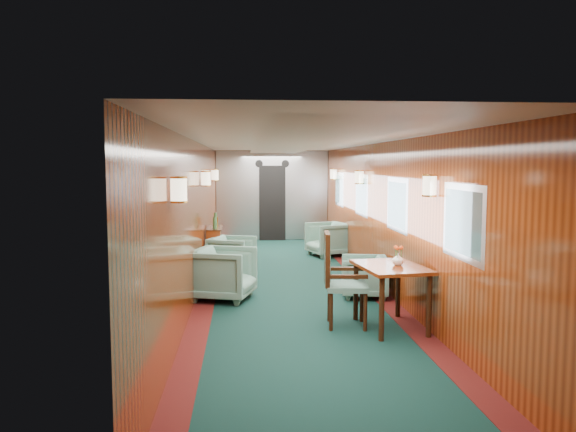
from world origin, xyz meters
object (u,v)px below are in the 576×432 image
at_px(credenza, 215,247).
at_px(armchair_left_far, 232,255).
at_px(armchair_right_far, 328,239).
at_px(side_chair, 338,276).
at_px(armchair_right_near, 364,276).
at_px(armchair_left_near, 224,274).
at_px(dining_table, 391,276).

distance_m(credenza, armchair_left_far, 0.67).
relative_size(armchair_left_far, armchair_right_far, 0.94).
distance_m(side_chair, armchair_left_far, 3.79).
xyz_separation_m(credenza, armchair_right_near, (2.42, -2.57, -0.10)).
xyz_separation_m(armchair_left_near, armchair_left_far, (0.09, 1.99, -0.04)).
distance_m(credenza, armchair_right_near, 3.53).
bearing_deg(armchair_right_near, side_chair, -14.81).
relative_size(armchair_left_near, armchair_right_far, 1.05).
bearing_deg(dining_table, credenza, 111.96).
xyz_separation_m(credenza, armchair_right_far, (2.44, 1.31, -0.04)).
bearing_deg(armchair_right_near, dining_table, 8.01).
bearing_deg(armchair_left_near, credenza, 22.75).
bearing_deg(armchair_right_near, armchair_left_far, -125.14).
xyz_separation_m(dining_table, credenza, (-2.40, 4.23, -0.25)).
relative_size(dining_table, armchair_right_near, 1.64).
bearing_deg(armchair_right_near, armchair_right_far, -171.48).
bearing_deg(armchair_right_far, side_chair, -25.92).
distance_m(credenza, armchair_left_near, 2.58).
bearing_deg(side_chair, dining_table, -7.05).
distance_m(armchair_left_near, armchair_right_near, 2.15).
bearing_deg(side_chair, credenza, 119.06).
relative_size(side_chair, armchair_left_near, 1.38).
distance_m(dining_table, armchair_right_far, 5.55).
bearing_deg(armchair_left_near, side_chair, -118.74).
bearing_deg(credenza, armchair_right_far, 28.24).
relative_size(armchair_left_near, armchair_left_far, 1.12).
relative_size(dining_table, side_chair, 0.96).
height_order(side_chair, armchair_left_near, side_chair).
bearing_deg(armchair_left_near, armchair_right_near, -73.24).
height_order(dining_table, side_chair, side_chair).
height_order(dining_table, credenza, credenza).
height_order(credenza, armchair_left_far, credenza).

